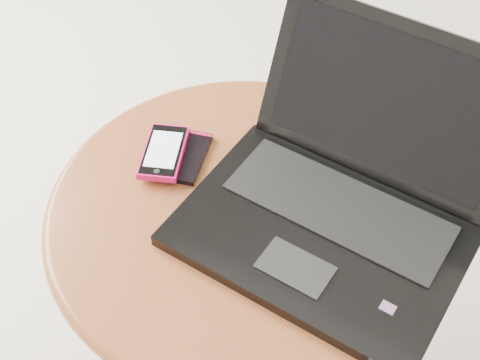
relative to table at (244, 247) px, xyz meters
The scene contains 4 objects.
table is the anchor object (origin of this frame).
laptop 0.19m from the table, 23.79° to the left, with size 0.38×0.36×0.23m.
phone_black 0.16m from the table, 164.36° to the left, with size 0.08×0.11×0.01m.
phone_pink 0.19m from the table, behind, with size 0.10×0.12×0.01m.
Camera 1 is at (0.21, -0.49, 1.18)m, focal length 50.24 mm.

